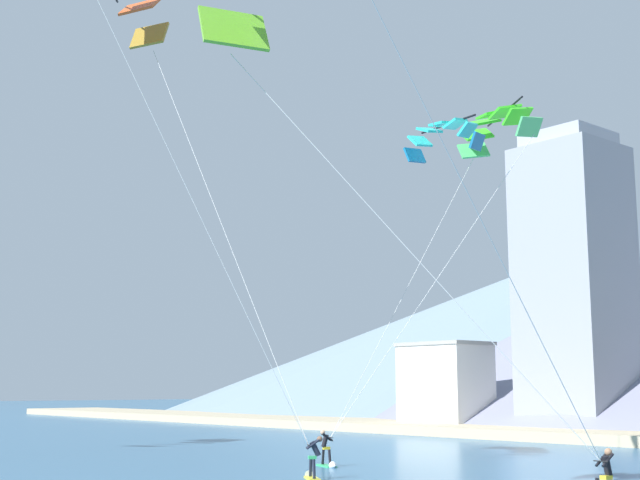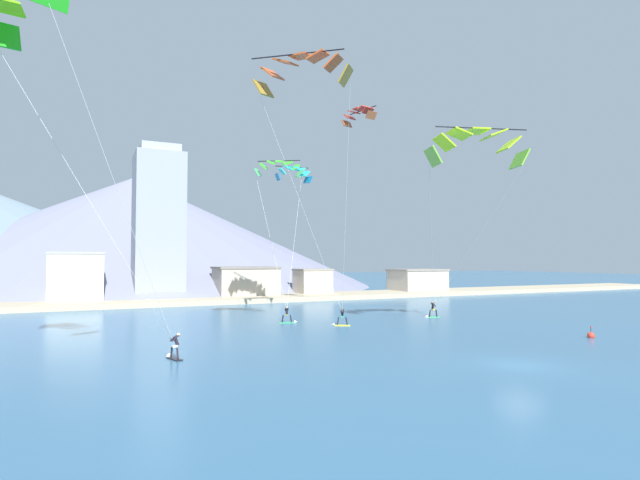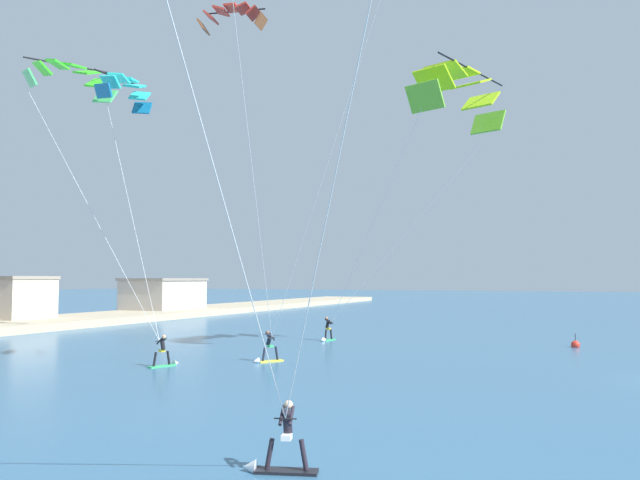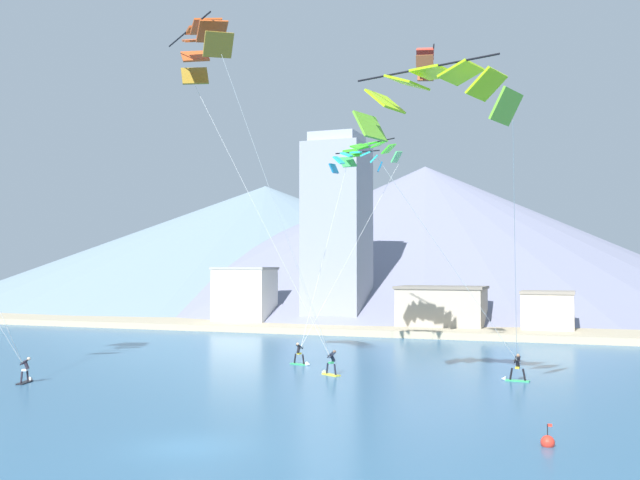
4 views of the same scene
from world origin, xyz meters
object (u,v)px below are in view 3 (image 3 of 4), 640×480
kitesurfer_near_trail (166,357)px  kitesurfer_far_left (327,333)px  race_marker_buoy (575,345)px  parafoil_kite_far_left (458,91)px  kitesurfer_near_lead (277,451)px  parafoil_kite_near_trail (72,77)px  kitesurfer_mid_center (266,352)px  parafoil_kite_distant_low_drift (125,88)px  parafoil_kite_distant_high_outer (232,15)px

kitesurfer_near_trail → kitesurfer_far_left: size_ratio=1.00×
kitesurfer_far_left → race_marker_buoy: 16.59m
parafoil_kite_far_left → race_marker_buoy: parafoil_kite_far_left is taller
kitesurfer_near_lead → parafoil_kite_near_trail: size_ratio=0.11×
kitesurfer_far_left → parafoil_kite_near_trail: bearing=137.0°
kitesurfer_mid_center → kitesurfer_near_trail: bearing=132.3°
kitesurfer_near_lead → kitesurfer_far_left: (28.24, 10.87, 0.06)m
kitesurfer_near_trail → parafoil_kite_distant_low_drift: 16.34m
parafoil_kite_near_trail → kitesurfer_near_trail: bearing=-105.1°
parafoil_kite_distant_low_drift → kitesurfer_far_left: bearing=-31.1°
kitesurfer_far_left → race_marker_buoy: kitesurfer_far_left is taller
kitesurfer_near_lead → parafoil_kite_far_left: (25.21, 0.68, 15.57)m
kitesurfer_far_left → race_marker_buoy: size_ratio=1.74×
kitesurfer_near_lead → parafoil_kite_far_left: bearing=1.5°
kitesurfer_near_lead → race_marker_buoy: bearing=-10.1°
parafoil_kite_near_trail → parafoil_kite_distant_low_drift: size_ratio=3.82×
kitesurfer_mid_center → kitesurfer_far_left: size_ratio=0.96×
parafoil_kite_distant_high_outer → parafoil_kite_distant_low_drift: parafoil_kite_distant_high_outer is taller
parafoil_kite_near_trail → parafoil_kite_distant_low_drift: parafoil_kite_near_trail is taller
kitesurfer_mid_center → parafoil_kite_near_trail: size_ratio=0.10×
kitesurfer_near_lead → kitesurfer_far_left: size_ratio=1.00×
parafoil_kite_distant_low_drift → parafoil_kite_distant_high_outer: bearing=-28.6°
parafoil_kite_far_left → parafoil_kite_distant_low_drift: (-9.57, 17.79, -0.32)m
race_marker_buoy → kitesurfer_far_left: bearing=99.0°
kitesurfer_far_left → race_marker_buoy: bearing=-81.0°
kitesurfer_far_left → parafoil_kite_distant_high_outer: bearing=146.5°
parafoil_kite_near_trail → parafoil_kite_distant_high_outer: size_ratio=3.48×
kitesurfer_far_left → parafoil_kite_near_trail: (-12.67, 11.81, 16.41)m
kitesurfer_near_lead → parafoil_kite_distant_low_drift: parafoil_kite_distant_low_drift is taller
kitesurfer_far_left → parafoil_kite_near_trail: 23.86m
kitesurfer_near_trail → parafoil_kite_near_trail: parafoil_kite_near_trail is taller
kitesurfer_near_lead → kitesurfer_far_left: 30.26m
parafoil_kite_near_trail → parafoil_kite_far_left: (9.64, -22.00, -0.90)m
parafoil_kite_near_trail → kitesurfer_near_lead: bearing=-124.5°
parafoil_kite_far_left → parafoil_kite_distant_low_drift: bearing=118.3°
kitesurfer_near_lead → kitesurfer_near_trail: kitesurfer_near_trail is taller
parafoil_kite_near_trail → parafoil_kite_distant_high_outer: (6.36, -7.64, 5.13)m
kitesurfer_near_lead → kitesurfer_mid_center: size_ratio=1.04×
parafoil_kite_distant_high_outer → race_marker_buoy: parafoil_kite_distant_high_outer is taller
kitesurfer_near_lead → parafoil_kite_near_trail: 32.06m
parafoil_kite_near_trail → parafoil_kite_far_left: parafoil_kite_near_trail is taller
parafoil_kite_distant_high_outer → parafoil_kite_distant_low_drift: bearing=151.4°
kitesurfer_near_lead → parafoil_kite_distant_low_drift: 28.61m
kitesurfer_mid_center → parafoil_kite_distant_low_drift: 17.76m
kitesurfer_near_trail → parafoil_kite_distant_low_drift: size_ratio=0.41×
parafoil_kite_distant_low_drift → parafoil_kite_near_trail: bearing=91.0°
kitesurfer_near_trail → kitesurfer_mid_center: size_ratio=1.04×
kitesurfer_mid_center → race_marker_buoy: bearing=-46.1°
kitesurfer_mid_center → parafoil_kite_distant_low_drift: parafoil_kite_distant_low_drift is taller
kitesurfer_near_lead → kitesurfer_mid_center: 18.99m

